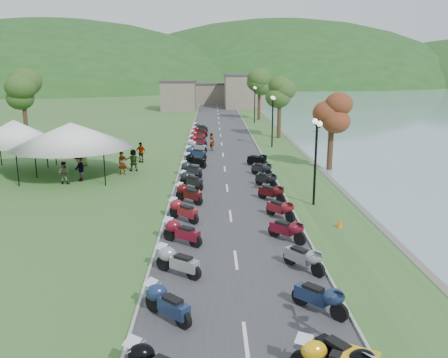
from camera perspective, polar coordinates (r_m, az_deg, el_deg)
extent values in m
cube|color=#3C3C3F|center=(49.44, -0.28, 4.23)|extent=(7.00, 120.00, 0.02)
cube|color=#76695C|center=(93.93, -2.09, 10.24)|extent=(18.00, 16.00, 5.00)
imported|color=slate|center=(36.59, -12.07, 0.53)|extent=(0.78, 0.72, 1.75)
imported|color=slate|center=(34.83, -18.64, -0.56)|extent=(0.78, 0.43, 1.59)
imported|color=slate|center=(35.31, -16.91, -0.24)|extent=(1.18, 1.31, 1.95)
cone|color=#F2590C|center=(19.18, -3.28, -10.54)|extent=(0.35, 0.35, 0.55)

